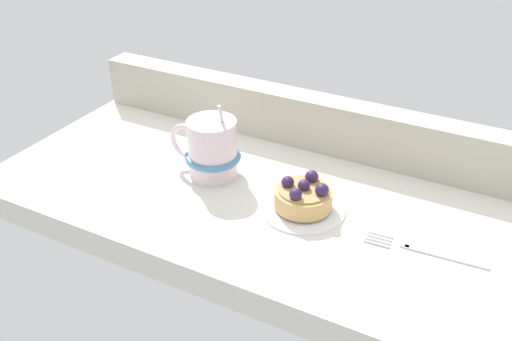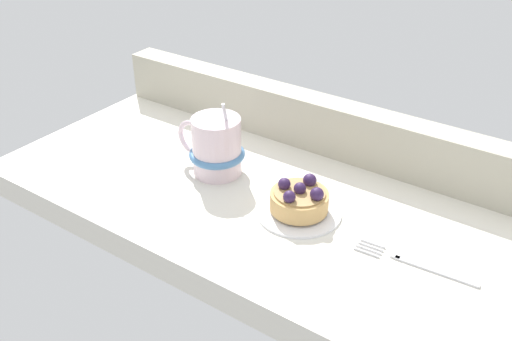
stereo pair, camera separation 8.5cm
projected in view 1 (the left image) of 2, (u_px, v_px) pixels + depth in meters
The scene contains 6 objects.
ground_plane at pixel (273, 207), 87.53cm from camera, with size 88.17×39.86×4.38cm, color silver.
window_rail_back at pixel (319, 123), 97.21cm from camera, with size 86.41×4.98×8.98cm, color #B2AD99.
dessert_plate at pixel (303, 208), 82.89cm from camera, with size 12.36×12.36×0.78cm.
raspberry_tart at pixel (304, 196), 81.77cm from camera, with size 8.39×8.39×4.56cm.
coffee_mug at pixel (211, 149), 89.16cm from camera, with size 12.35×8.93×12.36cm.
dessert_fork at pixel (423, 250), 74.78cm from camera, with size 15.97×2.65×0.60cm.
Camera 1 is at (31.28, -64.71, 48.15)cm, focal length 40.11 mm.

